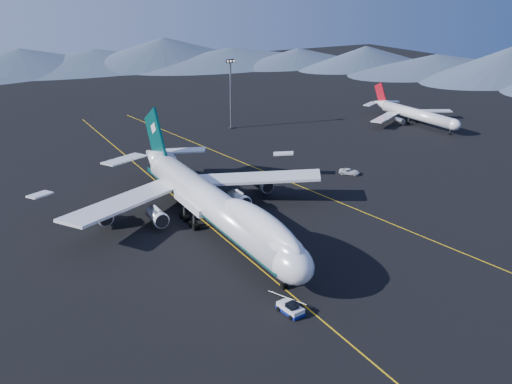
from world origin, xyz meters
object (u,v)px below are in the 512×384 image
boeing_747 (214,204)px  second_jet (414,114)px  service_van (349,172)px  floodlight_mast (231,94)px  pushback_tug (290,309)px

boeing_747 → second_jet: size_ratio=1.74×
boeing_747 → second_jet: (99.05, 46.47, -2.23)m
boeing_747 → service_van: size_ratio=13.70×
service_van → second_jet: bearing=-13.8°
second_jet → floodlight_mast: bearing=135.7°
pushback_tug → service_van: 67.98m
pushback_tug → boeing_747: bearing=77.7°
boeing_747 → service_van: (45.69, 14.30, -5.08)m
floodlight_mast → boeing_747: bearing=-119.5°
boeing_747 → pushback_tug: boeing_747 is taller
second_jet → floodlight_mast: size_ratio=1.81×
pushback_tug → second_jet: 129.46m
boeing_747 → floodlight_mast: size_ratio=3.15×
floodlight_mast → pushback_tug: bearing=-112.6°
second_jet → floodlight_mast: floodlight_mast is taller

